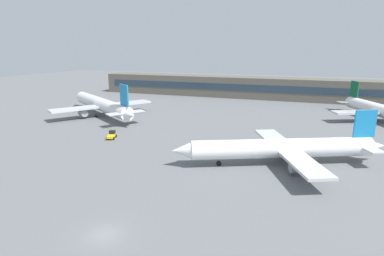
% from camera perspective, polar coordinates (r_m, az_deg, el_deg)
% --- Properties ---
extents(ground_plane, '(400.00, 400.00, 0.00)m').
position_cam_1_polar(ground_plane, '(73.07, 3.02, -2.56)').
color(ground_plane, slate).
extents(terminal_building, '(146.83, 12.13, 9.00)m').
position_cam_1_polar(terminal_building, '(141.48, 12.00, 7.15)').
color(terminal_building, '#5B564C').
rests_on(terminal_building, ground_plane).
extents(airplane_near, '(38.03, 27.44, 10.05)m').
position_cam_1_polar(airplane_near, '(60.67, 15.78, -3.58)').
color(airplane_near, white).
rests_on(airplane_near, ground_plane).
extents(airplane_mid, '(40.93, 29.95, 11.53)m').
position_cam_1_polar(airplane_mid, '(106.28, -16.14, 4.13)').
color(airplane_mid, white).
rests_on(airplane_mid, ground_plane).
extents(baggage_tug_yellow, '(2.79, 3.90, 1.75)m').
position_cam_1_polar(baggage_tug_yellow, '(78.34, -14.33, -1.23)').
color(baggage_tug_yellow, yellow).
rests_on(baggage_tug_yellow, ground_plane).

